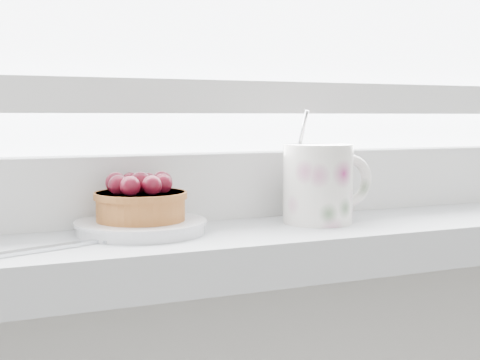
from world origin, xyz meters
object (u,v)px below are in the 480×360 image
saucer (141,227)px  fork (61,246)px  raspberry_tart (141,200)px  floral_mug (320,182)px

saucer → fork: (-0.08, -0.04, -0.00)m
raspberry_tart → floral_mug: 0.19m
saucer → raspberry_tart: raspberry_tart is taller
saucer → fork: saucer is taller
raspberry_tart → fork: raspberry_tart is taller
floral_mug → fork: 0.27m
raspberry_tart → fork: 0.10m
floral_mug → fork: bearing=-173.6°
fork → raspberry_tart: bearing=28.5°
fork → saucer: bearing=28.4°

